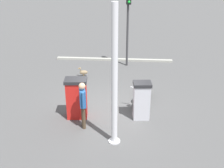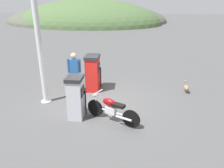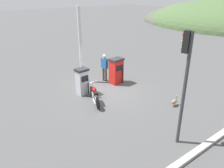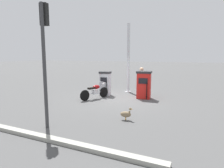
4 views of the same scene
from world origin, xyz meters
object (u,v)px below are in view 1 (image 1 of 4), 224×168
fuel_pump_near (142,100)px  wandering_duck (83,72)px  motorcycle_near_pump (141,93)px  roadside_traffic_light (128,16)px  attendant_person (83,102)px  canopy_support_pole (115,82)px  fuel_pump_far (77,98)px

fuel_pump_near → wandering_duck: (4.08, 2.76, -0.51)m
motorcycle_near_pump → roadside_traffic_light: size_ratio=0.44×
attendant_person → canopy_support_pole: canopy_support_pole is taller
fuel_pump_far → motorcycle_near_pump: fuel_pump_far is taller
attendant_person → wandering_duck: bearing=7.6°
motorcycle_near_pump → roadside_traffic_light: roadside_traffic_light is taller
wandering_duck → canopy_support_pole: (-5.66, -1.78, 1.95)m
fuel_pump_near → motorcycle_near_pump: 1.25m
attendant_person → canopy_support_pole: (-0.86, -1.13, 1.18)m
fuel_pump_far → canopy_support_pole: bearing=-137.0°
motorcycle_near_pump → attendant_person: bearing=131.5°
attendant_person → motorcycle_near_pump: bearing=-48.5°
attendant_person → wandering_duck: 4.91m
attendant_person → canopy_support_pole: bearing=-127.1°
fuel_pump_far → wandering_duck: size_ratio=3.10×
attendant_person → canopy_support_pole: 1.85m
motorcycle_near_pump → canopy_support_pole: canopy_support_pole is taller
motorcycle_near_pump → canopy_support_pole: bearing=159.3°
fuel_pump_near → fuel_pump_far: size_ratio=0.94×
fuel_pump_far → canopy_support_pole: canopy_support_pole is taller
wandering_duck → roadside_traffic_light: (1.73, -2.31, 2.59)m
wandering_duck → roadside_traffic_light: 3.87m
motorcycle_near_pump → attendant_person: attendant_person is taller
canopy_support_pole → fuel_pump_near: bearing=-31.8°
motorcycle_near_pump → canopy_support_pole: 3.46m
fuel_pump_near → attendant_person: (-0.72, 2.12, 0.26)m
motorcycle_near_pump → fuel_pump_near: bearing=176.3°
fuel_pump_far → motorcycle_near_pump: bearing=-64.3°
fuel_pump_far → attendant_person: 0.83m
fuel_pump_near → wandering_duck: size_ratio=2.91×
fuel_pump_far → roadside_traffic_light: size_ratio=0.38×
roadside_traffic_light → attendant_person: bearing=165.7°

